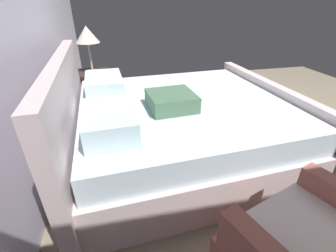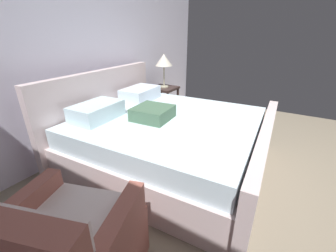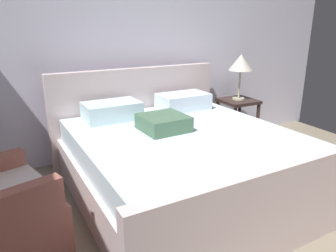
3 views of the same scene
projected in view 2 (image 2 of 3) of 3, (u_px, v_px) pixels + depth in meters
ground_plane at (292, 188)px, 2.30m from camera, size 5.23×5.22×0.02m
wall_back at (99, 39)px, 2.98m from camera, size 5.35×0.12×2.88m
bed at (166, 138)px, 2.63m from camera, size 2.12×2.27×1.08m
nightstand_right at (164, 97)px, 4.05m from camera, size 0.44×0.44×0.60m
table_lamp_right at (164, 61)px, 3.78m from camera, size 0.31×0.31×0.59m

